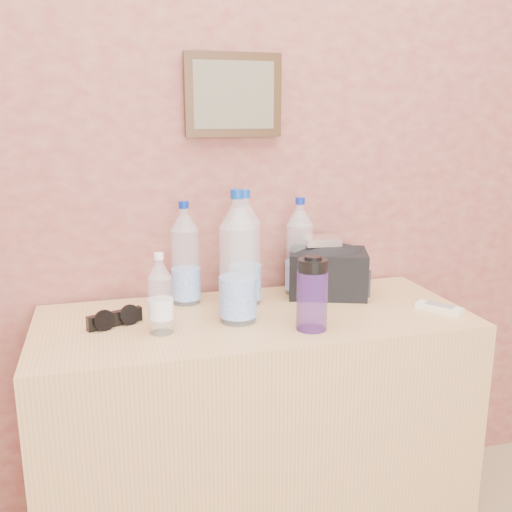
% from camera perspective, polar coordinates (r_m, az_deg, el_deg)
% --- Properties ---
extents(picture_frame, '(0.30, 0.03, 0.25)m').
position_cam_1_polar(picture_frame, '(1.81, -2.30, 15.77)').
color(picture_frame, '#382311').
rests_on(picture_frame, room_shell).
extents(dresser, '(1.24, 0.52, 0.78)m').
position_cam_1_polar(dresser, '(1.83, -0.10, -17.48)').
color(dresser, '#A07D54').
rests_on(dresser, ground).
extents(pet_large_a, '(0.09, 0.09, 0.32)m').
position_cam_1_polar(pet_large_a, '(1.75, -7.09, -0.27)').
color(pet_large_a, white).
rests_on(pet_large_a, dresser).
extents(pet_large_b, '(0.10, 0.10, 0.35)m').
position_cam_1_polar(pet_large_b, '(1.73, -1.11, 0.19)').
color(pet_large_b, silver).
rests_on(pet_large_b, dresser).
extents(pet_large_c, '(0.09, 0.09, 0.31)m').
position_cam_1_polar(pet_large_c, '(1.83, 4.35, 0.42)').
color(pet_large_c, white).
rests_on(pet_large_c, dresser).
extents(pet_large_d, '(0.10, 0.10, 0.37)m').
position_cam_1_polar(pet_large_d, '(1.57, -1.84, -0.86)').
color(pet_large_d, white).
rests_on(pet_large_d, dresser).
extents(pet_small, '(0.06, 0.06, 0.22)m').
position_cam_1_polar(pet_small, '(1.52, -9.53, -4.19)').
color(pet_small, silver).
rests_on(pet_small, dresser).
extents(nalgene_bottle, '(0.08, 0.08, 0.20)m').
position_cam_1_polar(nalgene_bottle, '(1.53, 5.64, -3.76)').
color(nalgene_bottle, '#4F2981').
rests_on(nalgene_bottle, dresser).
extents(sunglasses, '(0.17, 0.11, 0.04)m').
position_cam_1_polar(sunglasses, '(1.62, -13.94, -6.10)').
color(sunglasses, black).
rests_on(sunglasses, dresser).
extents(ac_remote, '(0.11, 0.14, 0.02)m').
position_cam_1_polar(ac_remote, '(1.78, 17.86, -4.99)').
color(ac_remote, silver).
rests_on(ac_remote, dresser).
extents(toiletry_bag, '(0.29, 0.25, 0.16)m').
position_cam_1_polar(toiletry_bag, '(1.84, 7.19, -1.38)').
color(toiletry_bag, black).
rests_on(toiletry_bag, dresser).
extents(foil_packet, '(0.12, 0.10, 0.02)m').
position_cam_1_polar(foil_packet, '(1.83, 6.54, 1.53)').
color(foil_packet, silver).
rests_on(foil_packet, toiletry_bag).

